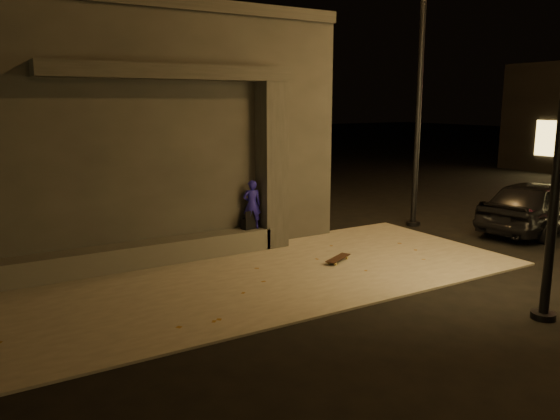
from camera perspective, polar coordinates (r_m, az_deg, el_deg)
ground at (r=8.47m, az=2.13°, el=-11.09°), size 120.00×120.00×0.00m
sidewalk at (r=10.08m, az=-4.18°, el=-7.27°), size 11.00×4.40×0.04m
building at (r=13.46m, az=-17.09°, el=8.15°), size 9.00×5.10×5.22m
ledge at (r=11.06m, az=-15.35°, el=-4.64°), size 6.00×0.55×0.45m
column at (r=12.00m, az=-0.88°, el=4.65°), size 0.55×0.55×3.60m
canopy at (r=11.03m, az=-11.26°, el=13.96°), size 5.00×0.70×0.28m
skateboarder at (r=11.88m, az=-2.95°, el=0.58°), size 0.45×0.37×1.07m
backpack at (r=11.91m, az=-3.35°, el=-1.32°), size 0.33×0.25×0.41m
skateboard at (r=11.12m, az=6.09°, el=-5.04°), size 0.78×0.52×0.08m
street_lamp_2 at (r=14.56m, az=14.44°, el=13.65°), size 0.36×0.36×6.88m
car_a at (r=15.08m, az=25.37°, el=0.40°), size 4.11×2.18×1.33m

